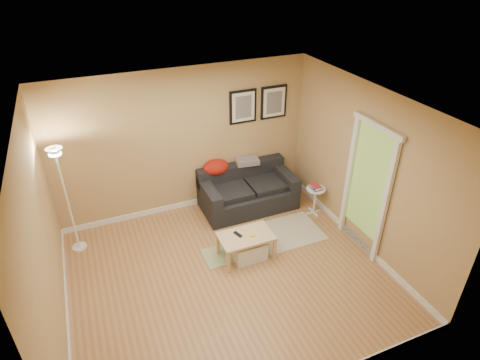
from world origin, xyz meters
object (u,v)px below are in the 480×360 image
(storage_bin, at_px, (249,249))
(book_stack, at_px, (316,186))
(sofa, at_px, (248,189))
(coffee_table, at_px, (246,246))
(floor_lamp, at_px, (68,204))
(side_table, at_px, (315,201))

(storage_bin, xyz_separation_m, book_stack, (1.58, 0.66, 0.40))
(storage_bin, bearing_deg, book_stack, 22.55)
(sofa, distance_m, book_stack, 1.22)
(coffee_table, bearing_deg, floor_lamp, 144.22)
(storage_bin, height_order, book_stack, book_stack)
(side_table, xyz_separation_m, book_stack, (-0.00, 0.01, 0.30))
(floor_lamp, bearing_deg, sofa, 0.42)
(sofa, distance_m, storage_bin, 1.43)
(book_stack, bearing_deg, sofa, 155.49)
(book_stack, distance_m, floor_lamp, 4.08)
(sofa, height_order, side_table, sofa)
(coffee_table, height_order, storage_bin, coffee_table)
(coffee_table, relative_size, floor_lamp, 0.46)
(book_stack, xyz_separation_m, floor_lamp, (-4.02, 0.62, 0.30))
(sofa, height_order, floor_lamp, floor_lamp)
(coffee_table, distance_m, side_table, 1.73)
(storage_bin, relative_size, book_stack, 2.29)
(storage_bin, distance_m, side_table, 1.71)
(side_table, height_order, floor_lamp, floor_lamp)
(coffee_table, relative_size, side_table, 1.60)
(book_stack, bearing_deg, floor_lamp, 178.89)
(storage_bin, distance_m, floor_lamp, 2.84)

